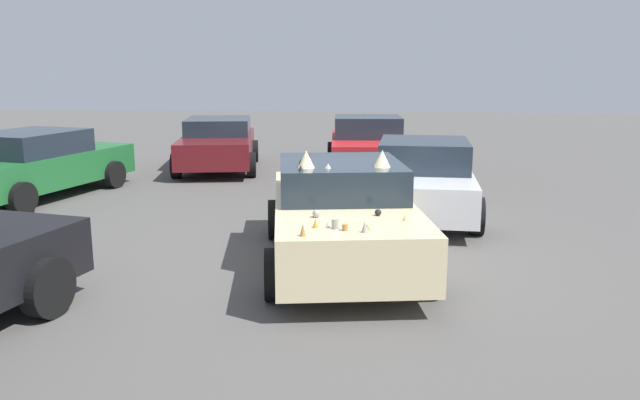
{
  "coord_description": "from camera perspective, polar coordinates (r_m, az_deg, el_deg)",
  "views": [
    {
      "loc": [
        -8.5,
        -0.4,
        2.72
      ],
      "look_at": [
        0.0,
        0.3,
        0.9
      ],
      "focal_mm": 35.36,
      "sensor_mm": 36.0,
      "label": 1
    }
  ],
  "objects": [
    {
      "name": "ground_plane",
      "position": [
        8.94,
        1.93,
        -5.69
      ],
      "size": [
        60.0,
        60.0,
        0.0
      ],
      "primitive_type": "plane",
      "color": "#514F4C"
    },
    {
      "name": "art_car_decorated",
      "position": [
        8.78,
        1.93,
        -1.18
      ],
      "size": [
        4.62,
        2.55,
        1.64
      ],
      "rotation": [
        0.0,
        0.0,
        3.29
      ],
      "color": "beige",
      "rests_on": "ground"
    },
    {
      "name": "parked_sedan_row_back_far",
      "position": [
        16.19,
        4.33,
        4.93
      ],
      "size": [
        4.09,
        2.25,
        1.47
      ],
      "rotation": [
        0.0,
        0.0,
        3.2
      ],
      "color": "red",
      "rests_on": "ground"
    },
    {
      "name": "parked_sedan_far_right",
      "position": [
        14.51,
        -24.46,
        2.97
      ],
      "size": [
        4.75,
        2.81,
        1.4
      ],
      "rotation": [
        0.0,
        0.0,
        -0.24
      ],
      "color": "#1E602D",
      "rests_on": "ground"
    },
    {
      "name": "parked_sedan_behind_right",
      "position": [
        11.79,
        9.31,
        1.98
      ],
      "size": [
        4.47,
        2.18,
        1.41
      ],
      "rotation": [
        0.0,
        0.0,
        -0.07
      ],
      "color": "silver",
      "rests_on": "ground"
    },
    {
      "name": "parked_sedan_behind_left",
      "position": [
        17.15,
        -9.21,
        5.09
      ],
      "size": [
        4.45,
        2.55,
        1.34
      ],
      "rotation": [
        0.0,
        0.0,
        3.3
      ],
      "color": "#5B1419",
      "rests_on": "ground"
    }
  ]
}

